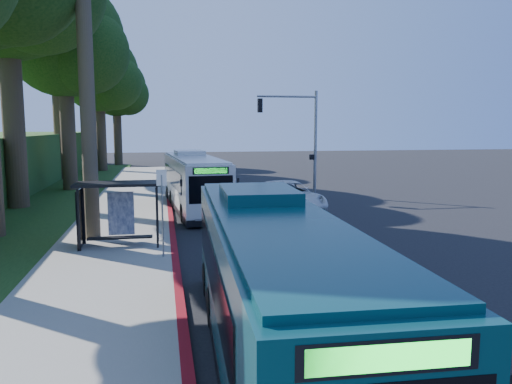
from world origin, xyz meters
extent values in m
plane|color=black|center=(0.00, 0.00, 0.00)|extent=(140.00, 140.00, 0.00)
cube|color=gray|center=(-7.30, 0.00, 0.06)|extent=(4.50, 70.00, 0.12)
cube|color=maroon|center=(-5.00, -4.00, 0.07)|extent=(0.25, 30.00, 0.13)
cube|color=#234719|center=(-13.00, 5.00, 0.03)|extent=(8.00, 70.00, 0.06)
cube|color=black|center=(-7.00, -3.00, 2.50)|extent=(3.20, 1.50, 0.10)
cube|color=black|center=(-8.45, -3.00, 1.20)|extent=(0.06, 1.30, 2.20)
cube|color=navy|center=(-7.00, -2.30, 1.25)|extent=(1.00, 0.12, 1.70)
cube|color=black|center=(-7.00, -3.10, 0.45)|extent=(2.40, 0.40, 0.06)
cube|color=black|center=(-8.40, -2.40, 1.20)|extent=(0.08, 0.08, 2.40)
cube|color=black|center=(-5.60, -2.40, 1.20)|extent=(0.08, 0.08, 2.40)
cube|color=black|center=(-8.40, -3.60, 1.20)|extent=(0.08, 0.08, 2.40)
cube|color=black|center=(-5.60, -3.60, 1.20)|extent=(0.08, 0.08, 2.40)
cylinder|color=gray|center=(-5.40, -5.00, 1.50)|extent=(0.06, 0.06, 3.00)
cube|color=white|center=(-5.40, -5.00, 2.90)|extent=(0.35, 0.04, 0.55)
cylinder|color=gray|center=(4.80, 10.00, 3.50)|extent=(0.20, 0.20, 7.00)
cylinder|color=gray|center=(2.80, 10.00, 6.60)|extent=(4.00, 0.14, 0.14)
cube|color=black|center=(1.00, 10.00, 6.00)|extent=(0.30, 0.30, 0.90)
cube|color=black|center=(4.55, 10.00, 2.60)|extent=(0.25, 0.25, 0.35)
cylinder|color=#4C3F2D|center=(-8.20, -1.50, 6.50)|extent=(0.60, 0.60, 13.00)
cylinder|color=#382B1E|center=(-13.50, 8.00, 5.95)|extent=(1.18, 1.18, 11.90)
cylinder|color=#382B1E|center=(-12.00, 16.00, 4.90)|extent=(1.06, 1.06, 9.80)
sphere|color=#12360E|center=(-12.00, 16.00, 10.92)|extent=(8.40, 8.40, 8.40)
sphere|color=#12360E|center=(-10.32, 14.74, 9.80)|extent=(5.88, 5.88, 5.88)
sphere|color=#12360E|center=(-13.47, 17.47, 10.08)|extent=(5.46, 5.46, 5.46)
cylinder|color=#382B1E|center=(-14.00, 24.00, 5.60)|extent=(1.14, 1.14, 11.20)
sphere|color=#12360E|center=(-14.00, 24.00, 12.48)|extent=(9.60, 9.60, 9.60)
sphere|color=#12360E|center=(-12.08, 22.56, 11.20)|extent=(6.72, 6.72, 6.72)
sphere|color=#12360E|center=(-15.68, 25.68, 11.52)|extent=(6.24, 6.24, 6.24)
cylinder|color=#382B1E|center=(-11.50, 32.00, 4.55)|extent=(1.02, 1.02, 9.10)
sphere|color=#12360E|center=(-11.50, 32.00, 10.14)|extent=(8.00, 8.00, 8.00)
sphere|color=#12360E|center=(-9.90, 30.80, 9.10)|extent=(5.60, 5.60, 5.60)
sphere|color=#12360E|center=(-12.90, 33.40, 9.36)|extent=(5.20, 5.20, 5.20)
cylinder|color=#382B1E|center=(-10.50, 40.00, 4.20)|extent=(0.98, 0.98, 8.40)
sphere|color=#12360E|center=(-10.50, 40.00, 9.36)|extent=(7.00, 7.00, 7.00)
sphere|color=#12360E|center=(-9.10, 38.95, 8.40)|extent=(4.90, 4.90, 4.90)
sphere|color=#12360E|center=(-11.72, 41.23, 8.64)|extent=(4.55, 4.55, 4.55)
cube|color=silver|center=(-3.62, 5.49, 1.60)|extent=(3.12, 10.97, 2.57)
cube|color=black|center=(-3.62, 5.49, 0.27)|extent=(3.15, 11.03, 0.32)
cube|color=black|center=(-3.66, 5.94, 1.85)|extent=(2.99, 8.60, 0.99)
cube|color=black|center=(-3.21, 0.13, 1.80)|extent=(2.03, 0.26, 1.26)
cube|color=black|center=(-4.03, 10.84, 1.90)|extent=(1.84, 0.25, 0.90)
cube|color=#19E533|center=(-3.21, 0.12, 2.66)|extent=(1.50, 0.20, 0.25)
cube|color=silver|center=(-3.62, 5.49, 2.93)|extent=(2.90, 10.42, 0.11)
cube|color=silver|center=(-3.76, 7.29, 3.09)|extent=(1.78, 2.37, 0.32)
cylinder|color=black|center=(-4.40, 1.95, 0.45)|extent=(0.34, 0.92, 0.90)
cylinder|color=black|center=(-2.32, 2.11, 0.45)|extent=(0.34, 0.92, 0.90)
cylinder|color=black|center=(-4.98, 9.51, 0.45)|extent=(0.34, 0.92, 0.90)
cylinder|color=black|center=(-2.90, 9.67, 0.45)|extent=(0.34, 0.92, 0.90)
cube|color=#0B363D|center=(-3.30, -13.09, 1.61)|extent=(2.71, 10.94, 2.58)
cube|color=black|center=(-3.30, -13.09, 0.27)|extent=(2.73, 11.00, 0.32)
cube|color=black|center=(-3.28, -12.63, 1.86)|extent=(2.67, 8.56, 1.00)
cube|color=black|center=(-3.10, -7.70, 1.90)|extent=(1.85, 0.18, 0.91)
cube|color=#19E533|center=(-3.50, -18.48, 2.67)|extent=(1.50, 0.15, 0.25)
cube|color=#0B363D|center=(-3.30, -13.09, 2.94)|extent=(2.50, 10.39, 0.11)
cube|color=#0B363D|center=(-3.23, -11.28, 3.10)|extent=(1.70, 2.32, 0.32)
cylinder|color=black|center=(-4.19, -8.92, 0.45)|extent=(0.30, 0.91, 0.91)
cylinder|color=black|center=(-2.10, -9.00, 0.45)|extent=(0.30, 0.91, 0.91)
imported|color=silver|center=(1.33, 3.98, 0.83)|extent=(3.54, 6.32, 1.67)
camera|label=1|loc=(-5.38, -22.29, 4.64)|focal=35.00mm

